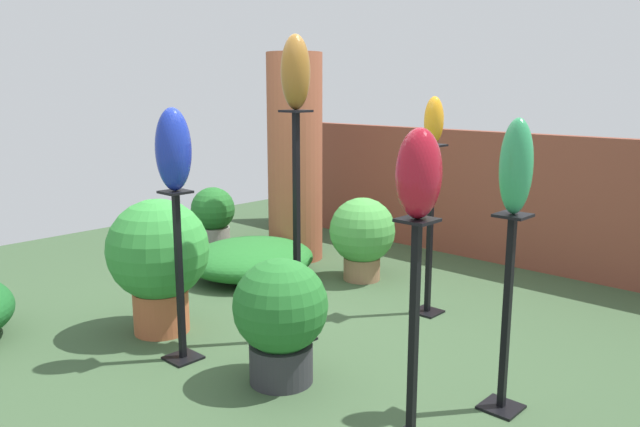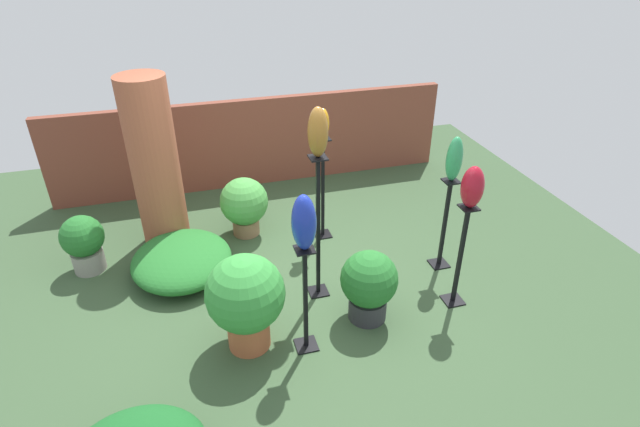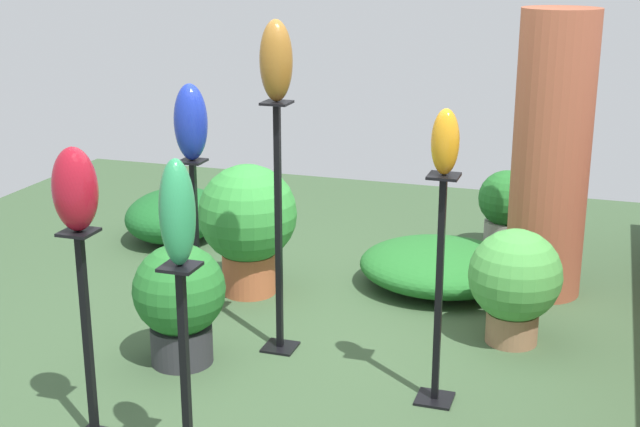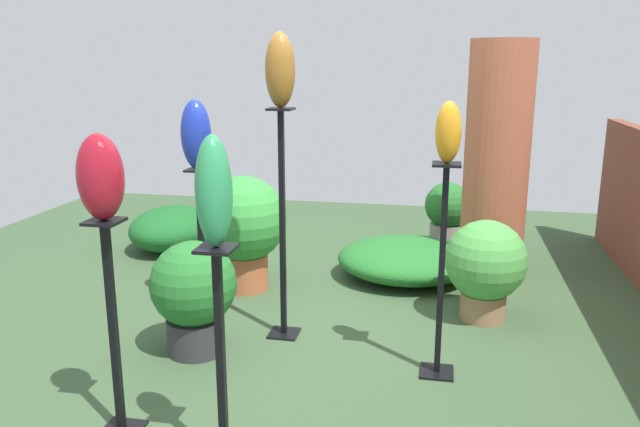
{
  "view_description": "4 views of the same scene",
  "coord_description": "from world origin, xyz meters",
  "px_view_note": "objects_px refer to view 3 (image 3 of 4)",
  "views": [
    {
      "loc": [
        3.01,
        -2.95,
        1.7
      ],
      "look_at": [
        -0.1,
        0.4,
        0.76
      ],
      "focal_mm": 35.0,
      "sensor_mm": 36.0,
      "label": 1
    },
    {
      "loc": [
        -0.95,
        -4.08,
        3.39
      ],
      "look_at": [
        0.25,
        0.08,
        0.83
      ],
      "focal_mm": 28.0,
      "sensor_mm": 36.0,
      "label": 2
    },
    {
      "loc": [
        4.93,
        1.69,
        2.41
      ],
      "look_at": [
        -0.13,
        0.04,
        0.81
      ],
      "focal_mm": 50.0,
      "sensor_mm": 36.0,
      "label": 3
    },
    {
      "loc": [
        4.04,
        0.89,
        1.84
      ],
      "look_at": [
        0.28,
        0.15,
        0.9
      ],
      "focal_mm": 35.0,
      "sensor_mm": 36.0,
      "label": 4
    }
  ],
  "objects_px": {
    "pedestal_bronze": "(279,239)",
    "art_vase_ruby": "(75,189)",
    "potted_plant_back_center": "(515,280)",
    "pedestal_ruby": "(88,348)",
    "pedestal_cobalt": "(196,246)",
    "brick_pillar": "(551,156)",
    "art_vase_cobalt": "(191,122)",
    "potted_plant_mid_left": "(506,207)",
    "pedestal_jade": "(186,385)",
    "art_vase_jade": "(177,213)",
    "pedestal_amber": "(439,301)",
    "art_vase_bronze": "(276,61)",
    "potted_plant_walkway_edge": "(248,220)",
    "art_vase_amber": "(445,142)",
    "potted_plant_mid_right": "(180,299)"
  },
  "relations": [
    {
      "from": "pedestal_amber",
      "to": "art_vase_cobalt",
      "type": "relative_size",
      "value": 2.59
    },
    {
      "from": "pedestal_bronze",
      "to": "art_vase_amber",
      "type": "height_order",
      "value": "art_vase_amber"
    },
    {
      "from": "pedestal_jade",
      "to": "pedestal_amber",
      "type": "bearing_deg",
      "value": 138.99
    },
    {
      "from": "art_vase_bronze",
      "to": "pedestal_jade",
      "type": "bearing_deg",
      "value": 3.55
    },
    {
      "from": "pedestal_jade",
      "to": "art_vase_ruby",
      "type": "bearing_deg",
      "value": -104.86
    },
    {
      "from": "pedestal_cobalt",
      "to": "art_vase_cobalt",
      "type": "bearing_deg",
      "value": 0.0
    },
    {
      "from": "pedestal_cobalt",
      "to": "art_vase_ruby",
      "type": "distance_m",
      "value": 1.82
    },
    {
      "from": "pedestal_jade",
      "to": "pedestal_bronze",
      "type": "distance_m",
      "value": 1.48
    },
    {
      "from": "brick_pillar",
      "to": "art_vase_bronze",
      "type": "distance_m",
      "value": 2.23
    },
    {
      "from": "art_vase_cobalt",
      "to": "pedestal_cobalt",
      "type": "bearing_deg",
      "value": 0.0
    },
    {
      "from": "pedestal_ruby",
      "to": "art_vase_amber",
      "type": "distance_m",
      "value": 2.06
    },
    {
      "from": "pedestal_jade",
      "to": "art_vase_jade",
      "type": "height_order",
      "value": "art_vase_jade"
    },
    {
      "from": "brick_pillar",
      "to": "potted_plant_mid_left",
      "type": "relative_size",
      "value": 3.02
    },
    {
      "from": "pedestal_amber",
      "to": "potted_plant_mid_left",
      "type": "distance_m",
      "value": 2.71
    },
    {
      "from": "art_vase_jade",
      "to": "potted_plant_mid_right",
      "type": "relative_size",
      "value": 0.65
    },
    {
      "from": "brick_pillar",
      "to": "pedestal_ruby",
      "type": "distance_m",
      "value": 3.46
    },
    {
      "from": "brick_pillar",
      "to": "art_vase_bronze",
      "type": "xyz_separation_m",
      "value": [
        1.49,
        -1.47,
        0.78
      ]
    },
    {
      "from": "potted_plant_mid_right",
      "to": "potted_plant_walkway_edge",
      "type": "bearing_deg",
      "value": -177.71
    },
    {
      "from": "art_vase_cobalt",
      "to": "potted_plant_mid_left",
      "type": "xyz_separation_m",
      "value": [
        -2.03,
        1.81,
        -0.96
      ]
    },
    {
      "from": "pedestal_bronze",
      "to": "brick_pillar",
      "type": "bearing_deg",
      "value": 135.47
    },
    {
      "from": "pedestal_cobalt",
      "to": "potted_plant_back_center",
      "type": "height_order",
      "value": "pedestal_cobalt"
    },
    {
      "from": "art_vase_ruby",
      "to": "potted_plant_back_center",
      "type": "distance_m",
      "value": 2.78
    },
    {
      "from": "pedestal_jade",
      "to": "art_vase_bronze",
      "type": "xyz_separation_m",
      "value": [
        -1.46,
        -0.09,
        1.3
      ]
    },
    {
      "from": "potted_plant_walkway_edge",
      "to": "potted_plant_mid_left",
      "type": "bearing_deg",
      "value": 133.09
    },
    {
      "from": "art_vase_ruby",
      "to": "potted_plant_back_center",
      "type": "bearing_deg",
      "value": 134.34
    },
    {
      "from": "pedestal_amber",
      "to": "pedestal_cobalt",
      "type": "height_order",
      "value": "pedestal_amber"
    },
    {
      "from": "pedestal_cobalt",
      "to": "pedestal_jade",
      "type": "bearing_deg",
      "value": 24.3
    },
    {
      "from": "potted_plant_walkway_edge",
      "to": "art_vase_jade",
      "type": "bearing_deg",
      "value": 15.57
    },
    {
      "from": "pedestal_cobalt",
      "to": "art_vase_amber",
      "type": "height_order",
      "value": "art_vase_amber"
    },
    {
      "from": "potted_plant_walkway_edge",
      "to": "potted_plant_mid_left",
      "type": "xyz_separation_m",
      "value": [
        -1.53,
        1.64,
        -0.18
      ]
    },
    {
      "from": "pedestal_amber",
      "to": "potted_plant_back_center",
      "type": "xyz_separation_m",
      "value": [
        -0.9,
        0.31,
        -0.18
      ]
    },
    {
      "from": "potted_plant_mid_left",
      "to": "pedestal_bronze",
      "type": "bearing_deg",
      "value": -25.06
    },
    {
      "from": "pedestal_jade",
      "to": "pedestal_ruby",
      "type": "bearing_deg",
      "value": -104.86
    },
    {
      "from": "potted_plant_mid_left",
      "to": "art_vase_cobalt",
      "type": "bearing_deg",
      "value": -41.72
    },
    {
      "from": "pedestal_bronze",
      "to": "art_vase_jade",
      "type": "height_order",
      "value": "pedestal_bronze"
    },
    {
      "from": "potted_plant_mid_left",
      "to": "art_vase_jade",
      "type": "bearing_deg",
      "value": -14.83
    },
    {
      "from": "brick_pillar",
      "to": "pedestal_bronze",
      "type": "height_order",
      "value": "brick_pillar"
    },
    {
      "from": "pedestal_jade",
      "to": "art_vase_ruby",
      "type": "relative_size",
      "value": 2.62
    },
    {
      "from": "pedestal_bronze",
      "to": "potted_plant_back_center",
      "type": "height_order",
      "value": "pedestal_bronze"
    },
    {
      "from": "pedestal_ruby",
      "to": "pedestal_cobalt",
      "type": "relative_size",
      "value": 1.03
    },
    {
      "from": "pedestal_ruby",
      "to": "art_vase_jade",
      "type": "xyz_separation_m",
      "value": [
        0.16,
        0.61,
        0.8
      ]
    },
    {
      "from": "art_vase_jade",
      "to": "potted_plant_back_center",
      "type": "relative_size",
      "value": 0.65
    },
    {
      "from": "potted_plant_walkway_edge",
      "to": "pedestal_amber",
      "type": "bearing_deg",
      "value": 53.66
    },
    {
      "from": "pedestal_ruby",
      "to": "art_vase_cobalt",
      "type": "height_order",
      "value": "art_vase_cobalt"
    },
    {
      "from": "potted_plant_mid_left",
      "to": "pedestal_cobalt",
      "type": "bearing_deg",
      "value": -41.72
    },
    {
      "from": "pedestal_bronze",
      "to": "art_vase_ruby",
      "type": "relative_size",
      "value": 3.81
    },
    {
      "from": "brick_pillar",
      "to": "pedestal_ruby",
      "type": "relative_size",
      "value": 1.81
    },
    {
      "from": "pedestal_jade",
      "to": "art_vase_bronze",
      "type": "height_order",
      "value": "art_vase_bronze"
    },
    {
      "from": "pedestal_amber",
      "to": "art_vase_jade",
      "type": "relative_size",
      "value": 2.68
    },
    {
      "from": "pedestal_cobalt",
      "to": "art_vase_cobalt",
      "type": "distance_m",
      "value": 0.84
    }
  ]
}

